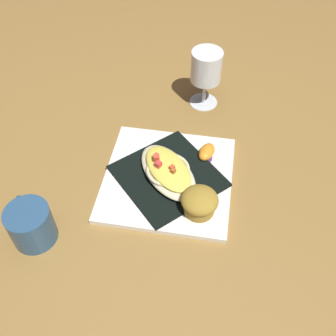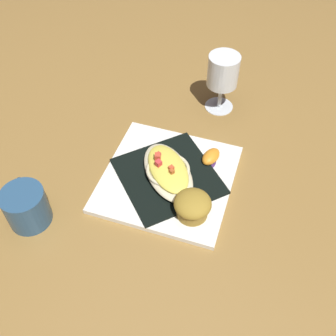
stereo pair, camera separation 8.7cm
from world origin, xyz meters
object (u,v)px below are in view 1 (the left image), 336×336
gratin_dish (168,170)px  orange_garnish (206,153)px  coffee_mug (32,226)px  stemmed_glass (206,70)px  square_plate (168,178)px  muffin (199,202)px

gratin_dish → orange_garnish: size_ratio=2.98×
gratin_dish → coffee_mug: 0.30m
orange_garnish → stemmed_glass: 0.22m
orange_garnish → stemmed_glass: bearing=-160.1°
square_plate → coffee_mug: coffee_mug is taller
muffin → coffee_mug: coffee_mug is taller
orange_garnish → coffee_mug: (0.32, -0.25, 0.01)m
muffin → orange_garnish: size_ratio=1.16×
stemmed_glass → square_plate: bearing=2.2°
coffee_mug → stemmed_glass: (-0.52, 0.18, 0.07)m
square_plate → muffin: 0.11m
square_plate → stemmed_glass: 0.30m
square_plate → gratin_dish: 0.03m
gratin_dish → stemmed_glass: (-0.28, -0.01, 0.07)m
muffin → stemmed_glass: bearing=-163.2°
orange_garnish → gratin_dish: bearing=-33.3°
square_plate → orange_garnish: orange_garnish is taller
square_plate → coffee_mug: bearing=-40.0°
muffin → stemmed_glass: stemmed_glass is taller
square_plate → orange_garnish: 0.11m
muffin → stemmed_glass: size_ratio=0.50×
coffee_mug → square_plate: bearing=140.0°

